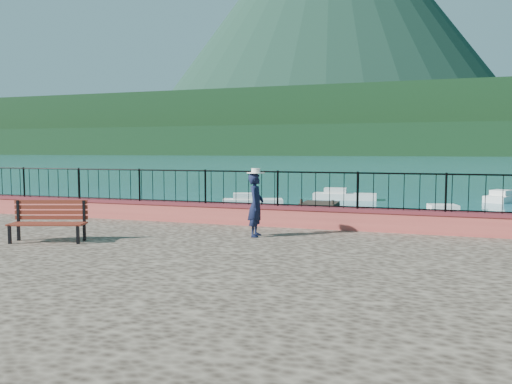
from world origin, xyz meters
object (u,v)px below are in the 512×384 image
Objects in this scene: person at (256,205)px; boat_5 at (504,195)px; boat_4 at (345,194)px; boat_1 at (477,223)px; boat_3 at (253,199)px; park_bench at (48,230)px; boat_2 at (455,213)px.

person is 25.85m from boat_5.
boat_4 is at bearing -3.80° from person.
boat_1 is 13.27m from boat_3.
boat_1 is at bearing 31.68° from park_bench.
park_bench is 0.50× the size of boat_2.
boat_3 is (-11.64, 6.37, 0.00)m from boat_1.
boat_2 is at bearing 104.05° from boat_1.
person reaches higher than boat_5.
park_bench is at bearing -102.55° from boat_4.
person is at bearing -125.12° from boat_2.
park_bench is at bearing -105.95° from boat_3.
boat_4 is at bearing 31.24° from boat_3.
boat_4 is (-7.00, 12.09, 0.00)m from boat_1.
boat_4 is at bearing 130.62° from boat_5.
park_bench reaches higher than boat_5.
boat_5 is (14.71, 7.72, 0.00)m from boat_3.
person is 0.44× the size of boat_3.
boat_5 is (3.07, 14.09, 0.00)m from boat_1.
boat_3 is (-11.03, 3.00, 0.00)m from boat_2.
park_bench is 18.47m from boat_2.
boat_1 is 1.06× the size of boat_5.
boat_2 is (-0.61, 3.37, 0.00)m from boat_1.
boat_5 is at bearing 8.01° from boat_3.
boat_2 is (5.45, 13.40, -1.58)m from person.
boat_5 is (13.50, 26.33, -1.09)m from park_bench.
boat_1 is at bearing -92.69° from boat_2.
person is 0.37× the size of boat_4.
boat_3 and boat_5 have the same top height.
person is at bearing -90.90° from boat_3.
boat_4 is at bearing 64.09° from park_bench.
boat_3 is at bearing -133.61° from boat_4.
boat_1 is 3.42m from boat_2.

